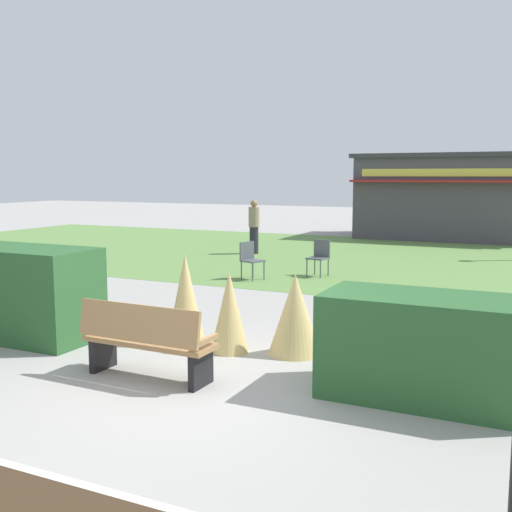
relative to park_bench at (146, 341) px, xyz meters
The scene contains 13 objects.
ground_plane 0.85m from the park_bench, ahead, with size 80.00×80.00×0.00m, color #999691.
lawn_patch 11.81m from the park_bench, 86.61° to the left, with size 36.00×12.00×0.01m, color #5B8442.
park_bench is the anchor object (origin of this frame).
hedge_left 2.98m from the park_bench, 164.50° to the left, with size 2.41×1.10×1.38m, color #28562B.
hedge_right 3.26m from the park_bench, 14.21° to the left, with size 2.25×1.10×1.16m, color #28562B.
ornamental_grass_behind_left 1.57m from the park_bench, 104.09° to the left, with size 0.57×0.57×1.35m, color tan.
ornamental_grass_behind_right 1.51m from the park_bench, 76.03° to the left, with size 0.53×0.53×1.14m, color tan.
ornamental_grass_behind_center 2.14m from the park_bench, 54.84° to the left, with size 0.74×0.74×1.13m, color tan.
food_kiosk 18.99m from the park_bench, 86.93° to the left, with size 7.31×4.16×3.28m.
cafe_chair_west 7.27m from the park_bench, 105.98° to the left, with size 0.57×0.57×0.89m.
cafe_chair_east 8.15m from the park_bench, 94.65° to the left, with size 0.51×0.51×0.89m.
person_strolling 11.99m from the park_bench, 109.33° to the left, with size 0.34×0.34×1.69m.
parked_car_west_slot 27.59m from the park_bench, 93.51° to the left, with size 4.34×2.32×1.20m.
Camera 1 is at (3.55, -5.80, 2.46)m, focal length 42.70 mm.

